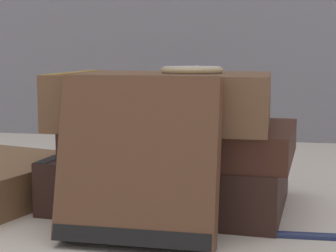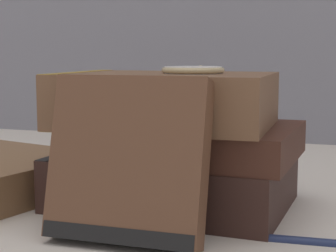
{
  "view_description": "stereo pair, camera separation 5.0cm",
  "coord_description": "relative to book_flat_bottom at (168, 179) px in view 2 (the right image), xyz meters",
  "views": [
    {
      "loc": [
        0.1,
        -0.44,
        0.14
      ],
      "look_at": [
        -0.0,
        0.03,
        0.08
      ],
      "focal_mm": 60.0,
      "sensor_mm": 36.0,
      "label": 1
    },
    {
      "loc": [
        0.15,
        -0.43,
        0.14
      ],
      "look_at": [
        -0.0,
        0.03,
        0.08
      ],
      "focal_mm": 60.0,
      "sensor_mm": 36.0,
      "label": 2
    }
  ],
  "objects": [
    {
      "name": "book_flat_top",
      "position": [
        -0.0,
        -0.02,
        0.08
      ],
      "size": [
        0.18,
        0.14,
        0.05
      ],
      "rotation": [
        0.0,
        0.0,
        0.02
      ],
      "color": "brown",
      "rests_on": "book_flat_middle"
    },
    {
      "name": "book_leaning_front",
      "position": [
        0.0,
        -0.11,
        0.03
      ],
      "size": [
        0.12,
        0.05,
        0.12
      ],
      "rotation": [
        -0.26,
        0.0,
        0.0
      ],
      "color": "brown",
      "rests_on": "ground_plane"
    },
    {
      "name": "book_flat_middle",
      "position": [
        0.01,
        -0.0,
        0.04
      ],
      "size": [
        0.2,
        0.15,
        0.03
      ],
      "rotation": [
        0.0,
        0.0,
        -0.06
      ],
      "color": "#422319",
      "rests_on": "book_flat_bottom"
    },
    {
      "name": "book_flat_bottom",
      "position": [
        0.0,
        0.0,
        0.0
      ],
      "size": [
        0.21,
        0.16,
        0.05
      ],
      "rotation": [
        0.0,
        0.0,
        -0.06
      ],
      "color": "#331E19",
      "rests_on": "ground_plane"
    },
    {
      "name": "ground_plane",
      "position": [
        0.01,
        -0.06,
        -0.02
      ],
      "size": [
        3.0,
        3.0,
        0.0
      ],
      "primitive_type": "plane",
      "color": "beige"
    },
    {
      "name": "pocket_watch",
      "position": [
        0.03,
        -0.02,
        0.1
      ],
      "size": [
        0.05,
        0.06,
        0.01
      ],
      "color": "white",
      "rests_on": "book_flat_top"
    }
  ]
}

